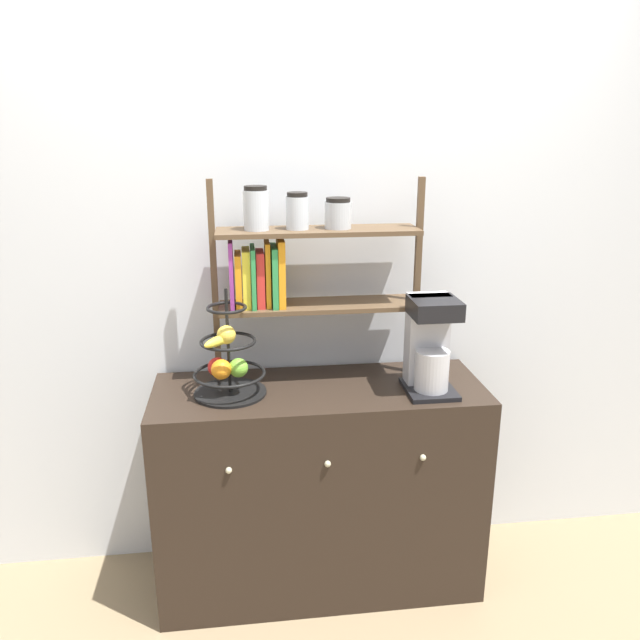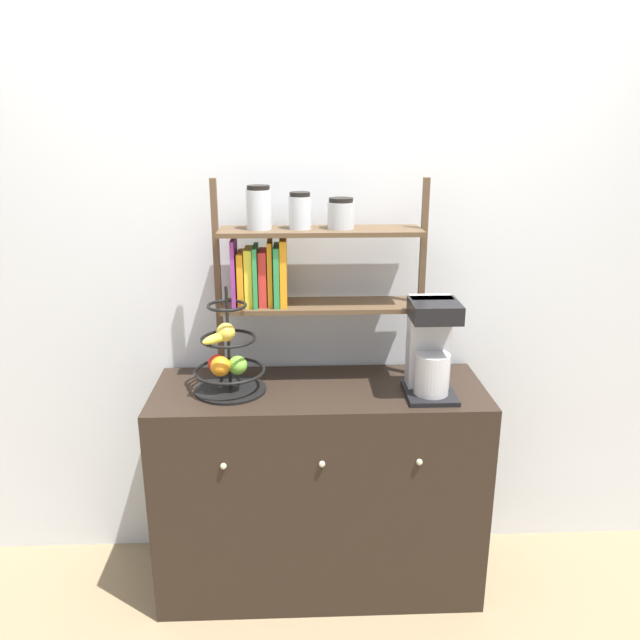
{
  "view_description": "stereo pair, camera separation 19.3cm",
  "coord_description": "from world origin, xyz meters",
  "views": [
    {
      "loc": [
        -0.28,
        -1.99,
        1.86
      ],
      "look_at": [
        0.0,
        0.24,
        1.16
      ],
      "focal_mm": 35.0,
      "sensor_mm": 36.0,
      "label": 1
    },
    {
      "loc": [
        -0.09,
        -2.01,
        1.86
      ],
      "look_at": [
        0.0,
        0.24,
        1.16
      ],
      "focal_mm": 35.0,
      "sensor_mm": 36.0,
      "label": 2
    }
  ],
  "objects": [
    {
      "name": "wall_back",
      "position": [
        0.0,
        0.52,
        1.3
      ],
      "size": [
        7.0,
        0.05,
        2.6
      ],
      "primitive_type": "cube",
      "color": "silver",
      "rests_on": "ground_plane"
    },
    {
      "name": "fruit_stand",
      "position": [
        -0.35,
        0.21,
        1.02
      ],
      "size": [
        0.28,
        0.28,
        0.42
      ],
      "color": "black",
      "rests_on": "sideboard"
    },
    {
      "name": "sideboard",
      "position": [
        0.0,
        0.24,
        0.44
      ],
      "size": [
        1.3,
        0.49,
        0.89
      ],
      "color": "black",
      "rests_on": "ground_plane"
    },
    {
      "name": "ground_plane",
      "position": [
        0.0,
        0.0,
        0.0
      ],
      "size": [
        12.0,
        12.0,
        0.0
      ],
      "primitive_type": "plane",
      "color": "#847051"
    },
    {
      "name": "coffee_maker",
      "position": [
        0.42,
        0.17,
        1.07
      ],
      "size": [
        0.19,
        0.22,
        0.37
      ],
      "color": "black",
      "rests_on": "sideboard"
    },
    {
      "name": "shelf_hutch",
      "position": [
        -0.1,
        0.35,
        1.37
      ],
      "size": [
        0.82,
        0.2,
        0.8
      ],
      "color": "brown",
      "rests_on": "sideboard"
    }
  ]
}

